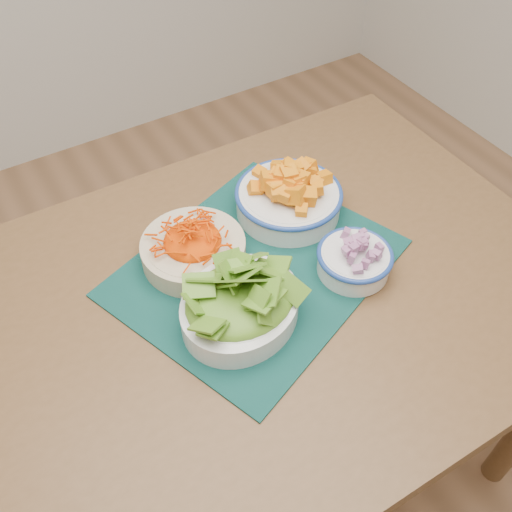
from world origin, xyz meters
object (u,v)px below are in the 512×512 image
(squash_bowl, at_px, (289,194))
(table, at_px, (243,328))
(lettuce_bowl, at_px, (240,301))
(placemat, at_px, (256,267))
(onion_bowl, at_px, (355,257))
(carrot_bowl, at_px, (193,245))

(squash_bowl, bearing_deg, table, -143.04)
(lettuce_bowl, bearing_deg, table, 34.38)
(table, bearing_deg, squash_bowl, 37.75)
(placemat, relative_size, squash_bowl, 2.24)
(table, height_order, placemat, placemat)
(placemat, bearing_deg, onion_bowl, -54.40)
(table, xyz_separation_m, squash_bowl, (0.20, 0.15, 0.14))
(lettuce_bowl, bearing_deg, onion_bowl, -25.35)
(placemat, height_order, squash_bowl, squash_bowl)
(table, distance_m, squash_bowl, 0.29)
(carrot_bowl, bearing_deg, placemat, -41.21)
(carrot_bowl, distance_m, lettuce_bowl, 0.17)
(placemat, bearing_deg, carrot_bowl, 118.32)
(table, xyz_separation_m, placemat, (0.06, 0.05, 0.09))
(table, distance_m, carrot_bowl, 0.19)
(onion_bowl, bearing_deg, squash_bowl, 94.20)
(carrot_bowl, xyz_separation_m, squash_bowl, (0.23, 0.02, 0.01))
(placemat, distance_m, carrot_bowl, 0.13)
(table, relative_size, carrot_bowl, 5.00)
(placemat, bearing_deg, table, -160.23)
(table, xyz_separation_m, lettuce_bowl, (-0.02, -0.04, 0.14))
(placemat, height_order, lettuce_bowl, lettuce_bowl)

